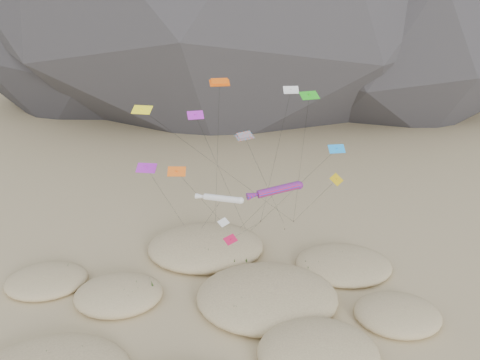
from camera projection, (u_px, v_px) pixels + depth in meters
name	position (u px, v px, depth m)	size (l,w,h in m)	color
ground	(232.00, 332.00, 50.65)	(500.00, 500.00, 0.00)	#CCB789
dunes	(217.00, 303.00, 54.35)	(51.75, 39.01, 3.74)	#CCB789
dune_grass	(220.00, 306.00, 53.40)	(42.29, 28.91, 1.56)	black
kite_stakes	(234.00, 230.00, 72.46)	(18.89, 7.17, 0.30)	#3F2D1E
rainbow_tube_kite	(277.00, 190.00, 57.65)	(8.43, 12.16, 12.47)	red
white_tube_kite	(220.00, 198.00, 57.35)	(6.62, 12.36, 11.45)	silver
orange_parafoil	(219.00, 85.00, 56.83)	(2.55, 8.16, 24.68)	#E0530B
multi_parafoil	(245.00, 137.00, 58.63)	(8.29, 11.79, 18.11)	#FF411A
delta_kites	(237.00, 153.00, 54.89)	(25.02, 21.57, 23.64)	green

